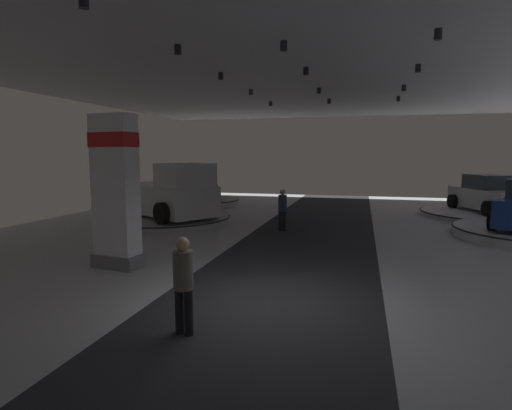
% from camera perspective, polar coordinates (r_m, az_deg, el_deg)
% --- Properties ---
extents(ground, '(24.00, 44.00, 0.06)m').
position_cam_1_polar(ground, '(8.22, 1.61, -13.61)').
color(ground, silver).
extents(ceiling_with_spotlights, '(24.00, 44.00, 0.39)m').
position_cam_1_polar(ceiling_with_spotlights, '(8.15, 1.76, 26.21)').
color(ceiling_with_spotlights, silver).
extents(brand_sign_pylon, '(1.35, 0.83, 3.87)m').
position_cam_1_polar(brand_sign_pylon, '(10.89, -18.94, 2.06)').
color(brand_sign_pylon, slate).
rests_on(brand_sign_pylon, ground).
extents(display_platform_deep_right, '(6.01, 6.01, 0.24)m').
position_cam_1_polar(display_platform_deep_right, '(21.91, 29.65, -1.09)').
color(display_platform_deep_right, silver).
rests_on(display_platform_deep_right, ground).
extents(display_car_deep_right, '(3.18, 4.55, 1.71)m').
position_cam_1_polar(display_car_deep_right, '(21.85, 29.74, 1.18)').
color(display_car_deep_right, silver).
rests_on(display_car_deep_right, display_platform_deep_right).
extents(display_platform_deep_left, '(4.54, 4.54, 0.35)m').
position_cam_1_polar(display_platform_deep_left, '(23.85, -7.80, 0.48)').
color(display_platform_deep_left, '#B7B7BC').
rests_on(display_platform_deep_left, ground).
extents(display_car_deep_left, '(3.36, 4.57, 1.71)m').
position_cam_1_polar(display_car_deep_left, '(23.73, -7.84, 2.69)').
color(display_car_deep_left, maroon).
rests_on(display_car_deep_left, display_platform_deep_left).
extents(display_platform_far_left, '(5.68, 5.68, 0.24)m').
position_cam_1_polar(display_platform_far_left, '(18.18, -12.61, -1.82)').
color(display_platform_far_left, '#B7B7BC').
rests_on(display_platform_far_left, ground).
extents(pickup_truck_far_left, '(5.59, 4.69, 2.30)m').
position_cam_1_polar(pickup_truck_far_left, '(17.78, -12.18, 1.37)').
color(pickup_truck_far_left, silver).
rests_on(pickup_truck_far_left, display_platform_far_left).
extents(visitor_walking_near, '(0.32, 0.32, 1.59)m').
position_cam_1_polar(visitor_walking_near, '(15.46, 3.70, -0.32)').
color(visitor_walking_near, black).
rests_on(visitor_walking_near, ground).
extents(visitor_walking_far, '(0.32, 0.32, 1.59)m').
position_cam_1_polar(visitor_walking_far, '(6.69, -10.08, -10.15)').
color(visitor_walking_far, black).
rests_on(visitor_walking_far, ground).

